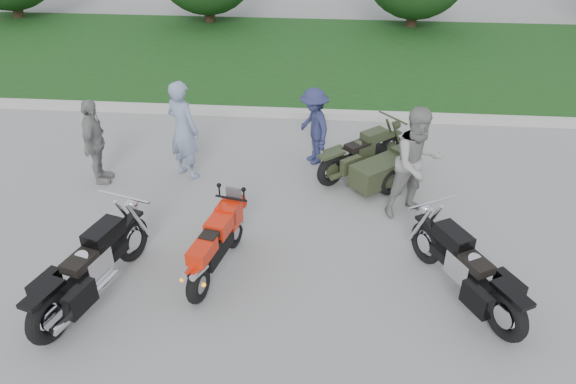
# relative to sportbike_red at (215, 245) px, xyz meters

# --- Properties ---
(ground) EXTENTS (80.00, 80.00, 0.00)m
(ground) POSITION_rel_sportbike_red_xyz_m (0.19, -0.24, -0.52)
(ground) COLOR gray
(ground) RESTS_ON ground
(curb) EXTENTS (60.00, 0.30, 0.15)m
(curb) POSITION_rel_sportbike_red_xyz_m (0.19, 5.76, -0.45)
(curb) COLOR #BAB7AF
(curb) RESTS_ON ground
(grass_strip) EXTENTS (60.00, 8.00, 0.14)m
(grass_strip) POSITION_rel_sportbike_red_xyz_m (0.19, 9.91, -0.45)
(grass_strip) COLOR #23531C
(grass_strip) RESTS_ON ground
(sportbike_red) EXTENTS (0.62, 1.86, 0.89)m
(sportbike_red) POSITION_rel_sportbike_red_xyz_m (0.00, 0.00, 0.00)
(sportbike_red) COLOR black
(sportbike_red) RESTS_ON ground
(cruiser_left) EXTENTS (0.90, 2.44, 0.97)m
(cruiser_left) POSITION_rel_sportbike_red_xyz_m (-1.63, -0.72, -0.03)
(cruiser_left) COLOR black
(cruiser_left) RESTS_ON ground
(cruiser_right) EXTENTS (1.30, 2.17, 0.92)m
(cruiser_right) POSITION_rel_sportbike_red_xyz_m (3.59, -0.28, -0.05)
(cruiser_right) COLOR black
(cruiser_right) RESTS_ON ground
(cruiser_sidecar) EXTENTS (1.85, 1.88, 0.83)m
(cruiser_sidecar) POSITION_rel_sportbike_red_xyz_m (2.40, 2.85, -0.13)
(cruiser_sidecar) COLOR black
(cruiser_sidecar) RESTS_ON ground
(person_stripe) EXTENTS (0.84, 0.76, 1.92)m
(person_stripe) POSITION_rel_sportbike_red_xyz_m (-1.13, 2.84, 0.44)
(person_stripe) COLOR #7F8FAC
(person_stripe) RESTS_ON ground
(person_grey) EXTENTS (1.18, 1.08, 1.96)m
(person_grey) POSITION_rel_sportbike_red_xyz_m (3.06, 1.89, 0.46)
(person_grey) COLOR gray
(person_grey) RESTS_ON ground
(person_denim) EXTENTS (0.97, 1.16, 1.56)m
(person_denim) POSITION_rel_sportbike_red_xyz_m (1.27, 3.59, 0.26)
(person_denim) COLOR navy
(person_denim) RESTS_ON ground
(person_back) EXTENTS (0.50, 1.00, 1.65)m
(person_back) POSITION_rel_sportbike_red_xyz_m (-2.71, 2.48, 0.30)
(person_back) COLOR gray
(person_back) RESTS_ON ground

